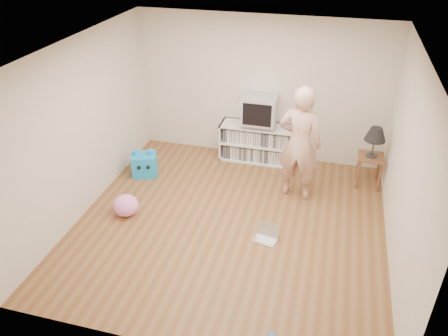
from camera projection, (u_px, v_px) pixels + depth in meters
ground at (230, 223)px, 6.55m from camera, size 4.50×4.50×0.00m
walls at (231, 147)px, 5.88m from camera, size 4.52×4.52×2.60m
ceiling at (231, 51)px, 5.22m from camera, size 4.50×4.50×0.01m
media_unit at (258, 143)px, 8.05m from camera, size 1.40×0.45×0.70m
dvd_deck at (259, 124)px, 7.84m from camera, size 0.45×0.35×0.07m
crt_tv at (260, 109)px, 7.69m from camera, size 0.60×0.53×0.50m
side_table at (370, 163)px, 7.27m from camera, size 0.42×0.42×0.55m
table_lamp at (376, 135)px, 7.00m from camera, size 0.34×0.34×0.52m
person at (300, 144)px, 6.73m from camera, size 0.74×0.53×1.88m
laptop at (266, 235)px, 6.22m from camera, size 0.37×0.32×0.22m
playing_cards at (272, 335)px, 4.82m from camera, size 0.09×0.11×0.02m
plush_blue at (145, 164)px, 7.65m from camera, size 0.50×0.45×0.49m
plush_pink at (126, 205)px, 6.66m from camera, size 0.42×0.42×0.33m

